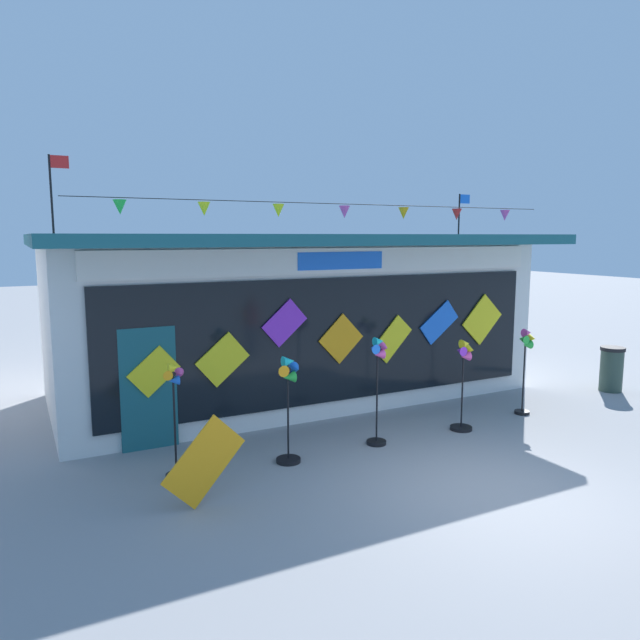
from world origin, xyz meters
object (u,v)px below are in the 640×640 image
at_px(trash_bin, 611,369).
at_px(display_kite_on_ground, 204,462).
at_px(wind_spinner_center_left, 378,376).
at_px(wind_spinner_center_right, 464,377).
at_px(kite_shop_building, 292,313).
at_px(wind_spinner_far_left, 175,410).
at_px(wind_spinner_right, 526,354).
at_px(wind_spinner_left, 289,395).

distance_m(trash_bin, display_kite_on_ground, 9.78).
height_order(wind_spinner_center_left, wind_spinner_center_right, wind_spinner_center_left).
bearing_deg(trash_bin, wind_spinner_center_left, -175.70).
xyz_separation_m(kite_shop_building, wind_spinner_far_left, (-3.45, -3.53, -0.76)).
distance_m(wind_spinner_right, trash_bin, 3.16).
relative_size(wind_spinner_left, display_kite_on_ground, 1.57).
bearing_deg(wind_spinner_center_right, trash_bin, 6.80).
distance_m(wind_spinner_left, trash_bin, 8.17).
bearing_deg(wind_spinner_center_right, wind_spinner_center_left, 177.41).
height_order(kite_shop_building, wind_spinner_center_left, kite_shop_building).
xyz_separation_m(wind_spinner_left, wind_spinner_center_left, (1.63, 0.05, 0.10)).
relative_size(kite_shop_building, trash_bin, 10.23).
bearing_deg(wind_spinner_center_left, wind_spinner_right, 1.85).
relative_size(wind_spinner_far_left, display_kite_on_ground, 1.60).
bearing_deg(kite_shop_building, wind_spinner_center_right, -66.99).
xyz_separation_m(wind_spinner_left, display_kite_on_ground, (-1.55, -0.80, -0.48)).
height_order(wind_spinner_far_left, wind_spinner_right, wind_spinner_far_left).
height_order(wind_spinner_left, wind_spinner_right, wind_spinner_right).
distance_m(wind_spinner_far_left, wind_spinner_left, 1.68).
bearing_deg(kite_shop_building, wind_spinner_right, -47.33).
height_order(wind_spinner_center_right, display_kite_on_ground, wind_spinner_center_right).
distance_m(wind_spinner_center_right, wind_spinner_right, 1.72).
bearing_deg(wind_spinner_right, wind_spinner_left, -178.23).
xyz_separation_m(wind_spinner_right, trash_bin, (3.07, 0.38, -0.68)).
xyz_separation_m(wind_spinner_center_left, wind_spinner_center_right, (1.75, -0.08, -0.19)).
relative_size(wind_spinner_left, wind_spinner_right, 0.99).
bearing_deg(display_kite_on_ground, wind_spinner_left, 27.14).
xyz_separation_m(kite_shop_building, wind_spinner_center_left, (-0.15, -3.69, -0.60)).
distance_m(wind_spinner_left, display_kite_on_ground, 1.81).
height_order(wind_spinner_far_left, wind_spinner_left, wind_spinner_far_left).
relative_size(trash_bin, display_kite_on_ground, 0.94).
relative_size(wind_spinner_far_left, wind_spinner_right, 1.00).
relative_size(wind_spinner_left, trash_bin, 1.67).
height_order(kite_shop_building, display_kite_on_ground, kite_shop_building).
bearing_deg(wind_spinner_right, kite_shop_building, 132.67).
distance_m(wind_spinner_far_left, wind_spinner_center_left, 3.31).
xyz_separation_m(kite_shop_building, display_kite_on_ground, (-3.33, -4.53, -1.18)).
bearing_deg(wind_spinner_left, display_kite_on_ground, -152.86).
relative_size(wind_spinner_center_left, trash_bin, 1.83).
bearing_deg(wind_spinner_center_left, wind_spinner_far_left, 177.32).
bearing_deg(wind_spinner_center_left, display_kite_on_ground, -165.19).
bearing_deg(trash_bin, wind_spinner_left, -176.24).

